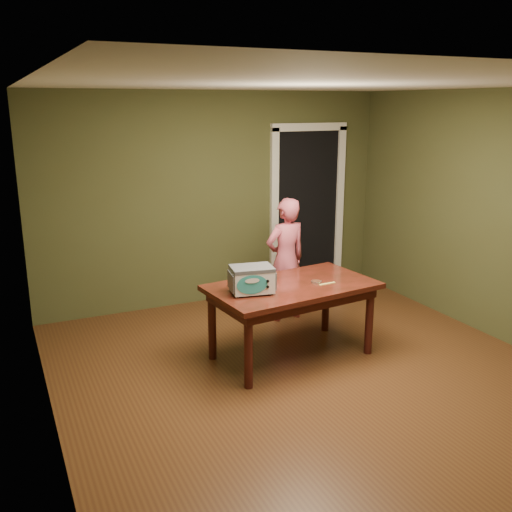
# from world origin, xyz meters

# --- Properties ---
(floor) EXTENTS (5.00, 5.00, 0.00)m
(floor) POSITION_xyz_m (0.00, 0.00, 0.00)
(floor) COLOR #533117
(floor) RESTS_ON ground
(room_shell) EXTENTS (4.52, 5.02, 2.61)m
(room_shell) POSITION_xyz_m (0.00, 0.00, 1.71)
(room_shell) COLOR #424826
(room_shell) RESTS_ON ground
(doorway) EXTENTS (1.10, 0.66, 2.25)m
(doorway) POSITION_xyz_m (1.30, 2.78, 1.06)
(doorway) COLOR black
(doorway) RESTS_ON ground
(dining_table) EXTENTS (1.69, 1.07, 0.75)m
(dining_table) POSITION_xyz_m (0.04, 0.57, 0.65)
(dining_table) COLOR black
(dining_table) RESTS_ON floor
(toy_oven) EXTENTS (0.44, 0.34, 0.25)m
(toy_oven) POSITION_xyz_m (-0.42, 0.50, 0.89)
(toy_oven) COLOR #4C4F54
(toy_oven) RESTS_ON dining_table
(baking_pan) EXTENTS (0.10, 0.10, 0.02)m
(baking_pan) POSITION_xyz_m (0.27, 0.51, 0.76)
(baking_pan) COLOR silver
(baking_pan) RESTS_ON dining_table
(spatula) EXTENTS (0.18, 0.04, 0.01)m
(spatula) POSITION_xyz_m (0.35, 0.43, 0.75)
(spatula) COLOR #E9D265
(spatula) RESTS_ON dining_table
(child) EXTENTS (0.56, 0.40, 1.43)m
(child) POSITION_xyz_m (0.46, 1.51, 0.71)
(child) COLOR #C65164
(child) RESTS_ON floor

